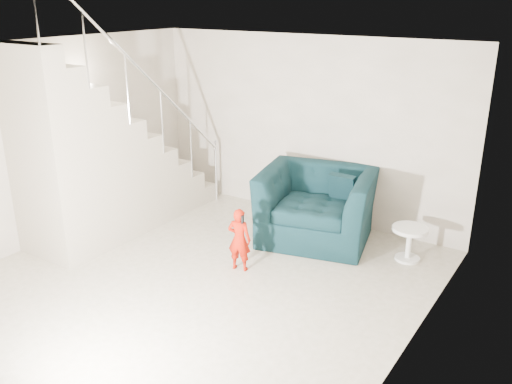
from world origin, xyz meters
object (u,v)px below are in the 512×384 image
armchair (317,205)px  side_table (409,238)px  toddler (239,239)px  staircase (100,169)px

armchair → side_table: armchair is taller
toddler → staircase: (-2.24, -0.15, 0.54)m
side_table → staircase: size_ratio=0.13×
armchair → staircase: (-2.60, -1.48, 0.46)m
toddler → side_table: 2.17m
toddler → side_table: toddler is taller
armchair → side_table: (1.30, 0.06, -0.18)m
toddler → side_table: (1.66, 1.40, -0.10)m
armchair → toddler: armchair is taller
armchair → toddler: 1.39m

